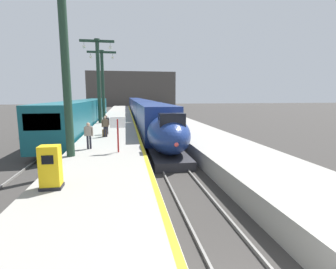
% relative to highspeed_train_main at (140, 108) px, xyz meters
% --- Properties ---
extents(platform_left, '(4.80, 110.00, 1.05)m').
position_rel_highspeed_train_main_xyz_m(platform_left, '(-4.05, -21.84, -1.45)').
color(platform_left, gray).
rests_on(platform_left, ground).
extents(platform_right, '(4.80, 110.00, 1.05)m').
position_rel_highspeed_train_main_xyz_m(platform_right, '(4.05, -21.84, -1.45)').
color(platform_right, gray).
rests_on(platform_right, ground).
extents(platform_left_safety_stripe, '(0.20, 107.80, 0.01)m').
position_rel_highspeed_train_main_xyz_m(platform_left_safety_stripe, '(-1.77, -21.84, -0.92)').
color(platform_left_safety_stripe, yellow).
rests_on(platform_left_safety_stripe, platform_left).
extents(rail_main_left, '(0.08, 110.00, 0.12)m').
position_rel_highspeed_train_main_xyz_m(rail_main_left, '(-0.75, -19.09, -1.92)').
color(rail_main_left, slate).
rests_on(rail_main_left, ground).
extents(rail_main_right, '(0.08, 110.00, 0.12)m').
position_rel_highspeed_train_main_xyz_m(rail_main_right, '(0.75, -19.09, -1.92)').
color(rail_main_right, slate).
rests_on(rail_main_right, ground).
extents(rail_secondary_left, '(0.08, 110.00, 0.12)m').
position_rel_highspeed_train_main_xyz_m(rail_secondary_left, '(-8.85, -19.09, -1.92)').
color(rail_secondary_left, slate).
rests_on(rail_secondary_left, ground).
extents(rail_secondary_right, '(0.08, 110.00, 0.12)m').
position_rel_highspeed_train_main_xyz_m(rail_secondary_right, '(-7.35, -19.09, -1.92)').
color(rail_secondary_right, slate).
rests_on(rail_secondary_right, ground).
extents(highspeed_train_main, '(2.92, 74.46, 3.60)m').
position_rel_highspeed_train_main_xyz_m(highspeed_train_main, '(0.00, 0.00, 0.00)').
color(highspeed_train_main, navy).
rests_on(highspeed_train_main, ground).
extents(regional_train_adjacent, '(2.85, 36.60, 3.80)m').
position_rel_highspeed_train_main_xyz_m(regional_train_adjacent, '(-8.10, -14.91, 0.15)').
color(regional_train_adjacent, '#145660').
rests_on(regional_train_adjacent, ground).
extents(station_column_mid, '(4.00, 0.68, 9.74)m').
position_rel_highspeed_train_main_xyz_m(station_column_mid, '(-5.90, -35.61, 4.89)').
color(station_column_mid, '#1E3828').
rests_on(station_column_mid, platform_left).
extents(station_column_far, '(4.00, 0.68, 9.95)m').
position_rel_highspeed_train_main_xyz_m(station_column_far, '(-5.90, -18.23, 5.00)').
color(station_column_far, '#1E3828').
rests_on(station_column_far, platform_left).
extents(station_column_distant, '(4.00, 0.68, 9.61)m').
position_rel_highspeed_train_main_xyz_m(station_column_distant, '(-5.90, -12.50, 4.82)').
color(station_column_distant, '#1E3828').
rests_on(station_column_distant, platform_left).
extents(passenger_near_edge, '(0.56, 0.31, 1.69)m').
position_rel_highspeed_train_main_xyz_m(passenger_near_edge, '(-4.48, -29.14, 0.06)').
color(passenger_near_edge, '#23232D').
rests_on(passenger_near_edge, platform_left).
extents(passenger_mid_platform, '(0.57, 0.27, 1.69)m').
position_rel_highspeed_train_main_xyz_m(passenger_mid_platform, '(-5.15, -33.76, 0.06)').
color(passenger_mid_platform, '#23232D').
rests_on(passenger_mid_platform, platform_left).
extents(passenger_far_waiting, '(0.52, 0.36, 1.69)m').
position_rel_highspeed_train_main_xyz_m(passenger_far_waiting, '(-4.48, -27.70, 0.06)').
color(passenger_far_waiting, '#23232D').
rests_on(passenger_far_waiting, platform_left).
extents(rolling_suitcase, '(0.40, 0.22, 0.98)m').
position_rel_highspeed_train_main_xyz_m(rolling_suitcase, '(-4.53, -29.02, -0.62)').
color(rolling_suitcase, brown).
rests_on(rolling_suitcase, platform_left).
extents(ticket_machine_yellow, '(0.76, 0.62, 1.60)m').
position_rel_highspeed_train_main_xyz_m(ticket_machine_yellow, '(-5.55, -40.73, -0.19)').
color(ticket_machine_yellow, yellow).
rests_on(ticket_machine_yellow, platform_left).
extents(departure_info_board, '(0.90, 0.10, 2.12)m').
position_rel_highspeed_train_main_xyz_m(departure_info_board, '(-3.28, -35.06, 0.58)').
color(departure_info_board, maroon).
rests_on(departure_info_board, platform_left).
extents(terminus_back_wall, '(36.00, 2.00, 14.00)m').
position_rel_highspeed_train_main_xyz_m(terminus_back_wall, '(0.00, 55.41, 5.02)').
color(terminus_back_wall, '#4C4742').
rests_on(terminus_back_wall, ground).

